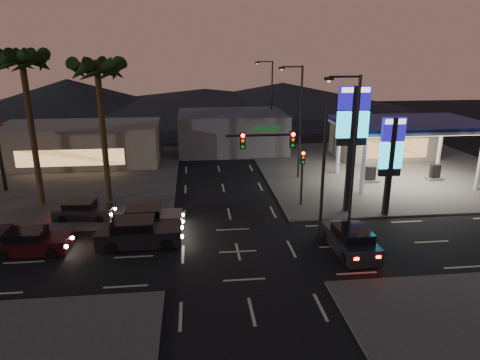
{
  "coord_description": "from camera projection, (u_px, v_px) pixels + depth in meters",
  "views": [
    {
      "loc": [
        -2.36,
        -22.56,
        11.44
      ],
      "look_at": [
        0.62,
        4.48,
        3.0
      ],
      "focal_mm": 32.0,
      "sensor_mm": 36.0,
      "label": 1
    }
  ],
  "objects": [
    {
      "name": "car_lane_a_front",
      "position": [
        139.0,
        233.0,
        25.7
      ],
      "size": [
        5.16,
        2.27,
        1.66
      ],
      "color": "black",
      "rests_on": "ground"
    },
    {
      "name": "pedestal_signal",
      "position": [
        302.0,
        169.0,
        31.39
      ],
      "size": [
        0.32,
        0.39,
        4.3
      ],
      "color": "black",
      "rests_on": "ground"
    },
    {
      "name": "pylon_sign_short",
      "position": [
        391.0,
        152.0,
        29.1
      ],
      "size": [
        1.6,
        0.35,
        7.0
      ],
      "color": "black",
      "rests_on": "ground"
    },
    {
      "name": "corner_lot_ne",
      "position": [
        383.0,
        169.0,
        41.9
      ],
      "size": [
        24.0,
        24.0,
        0.12
      ],
      "primitive_type": "cube",
      "color": "#47443F",
      "rests_on": "ground"
    },
    {
      "name": "pylon_sign_tall",
      "position": [
        353.0,
        125.0,
        29.27
      ],
      "size": [
        2.2,
        0.35,
        9.0
      ],
      "color": "black",
      "rests_on": "ground"
    },
    {
      "name": "convenience_store",
      "position": [
        383.0,
        139.0,
        46.28
      ],
      "size": [
        10.0,
        6.0,
        4.0
      ],
      "primitive_type": "cube",
      "color": "#726B5B",
      "rests_on": "ground"
    },
    {
      "name": "hill_left",
      "position": [
        69.0,
        96.0,
        78.51
      ],
      "size": [
        40.0,
        40.0,
        6.0
      ],
      "primitive_type": "cone",
      "color": "black",
      "rests_on": "ground"
    },
    {
      "name": "traffic_signal_mast",
      "position": [
        296.0,
        155.0,
        25.79
      ],
      "size": [
        6.1,
        0.39,
        8.0
      ],
      "color": "black",
      "rests_on": "ground"
    },
    {
      "name": "hill_right",
      "position": [
        282.0,
        96.0,
        82.84
      ],
      "size": [
        50.0,
        50.0,
        5.0
      ],
      "primitive_type": "cone",
      "color": "black",
      "rests_on": "ground"
    },
    {
      "name": "car_lane_b_mid",
      "position": [
        83.0,
        211.0,
        29.63
      ],
      "size": [
        4.19,
        2.05,
        1.32
      ],
      "color": "black",
      "rests_on": "ground"
    },
    {
      "name": "streetlight_mid",
      "position": [
        298.0,
        116.0,
        37.36
      ],
      "size": [
        2.14,
        0.25,
        10.0
      ],
      "color": "black",
      "rests_on": "ground"
    },
    {
      "name": "streetlight_near",
      "position": [
        351.0,
        150.0,
        25.02
      ],
      "size": [
        2.14,
        0.25,
        10.0
      ],
      "color": "black",
      "rests_on": "ground"
    },
    {
      "name": "building_far_west",
      "position": [
        80.0,
        144.0,
        43.89
      ],
      "size": [
        16.0,
        8.0,
        4.0
      ],
      "primitive_type": "cube",
      "color": "#726B5B",
      "rests_on": "ground"
    },
    {
      "name": "hill_center",
      "position": [
        205.0,
        99.0,
        81.42
      ],
      "size": [
        60.0,
        60.0,
        4.0
      ],
      "primitive_type": "cone",
      "color": "black",
      "rests_on": "ground"
    },
    {
      "name": "streetlight_far",
      "position": [
        270.0,
        98.0,
        50.65
      ],
      "size": [
        2.14,
        0.25,
        10.0
      ],
      "color": "black",
      "rests_on": "ground"
    },
    {
      "name": "building_far_mid",
      "position": [
        232.0,
        131.0,
        49.29
      ],
      "size": [
        12.0,
        9.0,
        4.4
      ],
      "primitive_type": "cube",
      "color": "#4C4C51",
      "rests_on": "ground"
    },
    {
      "name": "car_lane_b_front",
      "position": [
        147.0,
        219.0,
        28.05
      ],
      "size": [
        4.61,
        1.99,
        1.49
      ],
      "color": "slate",
      "rests_on": "ground"
    },
    {
      "name": "palm_b",
      "position": [
        23.0,
        70.0,
        29.66
      ],
      "size": [
        4.41,
        4.41,
        11.46
      ],
      "color": "black",
      "rests_on": "ground"
    },
    {
      "name": "ground",
      "position": [
        238.0,
        252.0,
        25.06
      ],
      "size": [
        140.0,
        140.0,
        0.0
      ],
      "primitive_type": "plane",
      "color": "black",
      "rests_on": "ground"
    },
    {
      "name": "car_lane_a_mid",
      "position": [
        31.0,
        242.0,
        24.76
      ],
      "size": [
        4.39,
        1.98,
        1.41
      ],
      "color": "black",
      "rests_on": "ground"
    },
    {
      "name": "suv_station",
      "position": [
        350.0,
        240.0,
        24.86
      ],
      "size": [
        2.25,
        4.75,
        1.55
      ],
      "color": "black",
      "rests_on": "ground"
    },
    {
      "name": "palm_a",
      "position": [
        98.0,
        77.0,
        30.34
      ],
      "size": [
        4.41,
        4.41,
        10.86
      ],
      "color": "black",
      "rests_on": "ground"
    },
    {
      "name": "gas_station",
      "position": [
        409.0,
        125.0,
        36.61
      ],
      "size": [
        12.2,
        8.2,
        5.47
      ],
      "color": "silver",
      "rests_on": "ground"
    },
    {
      "name": "corner_lot_nw",
      "position": [
        43.0,
        179.0,
        38.56
      ],
      "size": [
        24.0,
        24.0,
        0.12
      ],
      "primitive_type": "cube",
      "color": "#47443F",
      "rests_on": "ground"
    }
  ]
}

